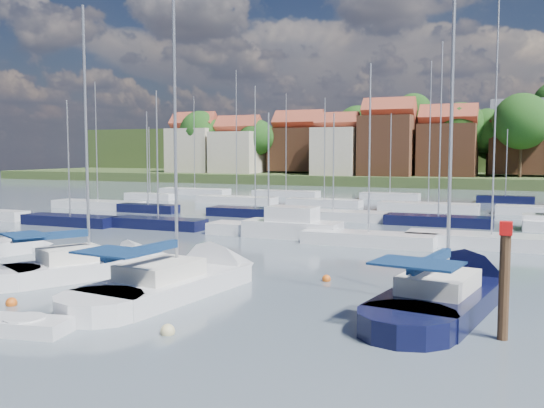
% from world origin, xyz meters
% --- Properties ---
extents(ground, '(260.00, 260.00, 0.00)m').
position_xyz_m(ground, '(0.00, 40.00, 0.00)').
color(ground, '#495763').
rests_on(ground, ground).
extents(sailboat_left, '(7.37, 10.64, 14.39)m').
position_xyz_m(sailboat_left, '(-9.46, 3.96, 0.36)').
color(sailboat_left, silver).
rests_on(sailboat_left, ground).
extents(sailboat_centre, '(4.88, 13.19, 17.43)m').
position_xyz_m(sailboat_centre, '(-3.74, 3.20, 0.35)').
color(sailboat_centre, silver).
rests_on(sailboat_centre, ground).
extents(sailboat_navy, '(5.48, 13.45, 18.02)m').
position_xyz_m(sailboat_navy, '(7.60, 5.38, 0.35)').
color(sailboat_navy, black).
rests_on(sailboat_navy, ground).
extents(tender, '(3.24, 1.92, 0.66)m').
position_xyz_m(tender, '(-5.46, -5.21, 0.25)').
color(tender, silver).
rests_on(tender, ground).
extents(timber_piling, '(0.40, 0.40, 6.19)m').
position_xyz_m(timber_piling, '(9.66, 0.41, 0.94)').
color(timber_piling, '#4C331E').
rests_on(timber_piling, ground).
extents(buoy_b, '(0.46, 0.46, 0.46)m').
position_xyz_m(buoy_b, '(-8.83, -2.57, 0.00)').
color(buoy_b, '#D85914').
rests_on(buoy_b, ground).
extents(buoy_c, '(0.51, 0.51, 0.51)m').
position_xyz_m(buoy_c, '(-4.05, -1.22, 0.00)').
color(buoy_c, beige).
rests_on(buoy_c, ground).
extents(buoy_d, '(0.51, 0.51, 0.51)m').
position_xyz_m(buoy_d, '(-0.89, -3.41, 0.00)').
color(buoy_d, beige).
rests_on(buoy_d, ground).
extents(buoy_e, '(0.42, 0.42, 0.42)m').
position_xyz_m(buoy_e, '(1.51, 6.81, 0.00)').
color(buoy_e, '#D85914').
rests_on(buoy_e, ground).
extents(buoy_f, '(0.43, 0.43, 0.43)m').
position_xyz_m(buoy_f, '(7.86, -1.05, 0.00)').
color(buoy_f, beige).
rests_on(buoy_f, ground).
extents(marina_field, '(79.62, 41.41, 15.93)m').
position_xyz_m(marina_field, '(1.91, 35.15, 0.43)').
color(marina_field, silver).
rests_on(marina_field, ground).
extents(far_shore_town, '(212.46, 90.00, 22.27)m').
position_xyz_m(far_shore_town, '(2.23, 132.67, 4.61)').
color(far_shore_town, '#3B4824').
rests_on(far_shore_town, ground).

